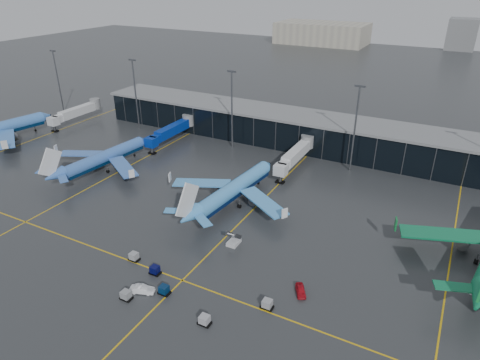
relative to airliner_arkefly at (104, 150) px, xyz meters
The scene contains 12 objects.
ground 43.57m from the airliner_arkefly, 23.04° to the right, with size 600.00×600.00×0.00m, color #282B2D.
terminal_pier 60.10m from the airliner_arkefly, 48.64° to the left, with size 142.00×17.00×10.70m.
jet_bridges 26.56m from the airliner_arkefly, 79.76° to the left, with size 94.00×27.50×7.20m.
flood_masts 56.19m from the airliner_arkefly, 36.52° to the left, with size 203.00×0.50×25.50m.
distant_hangars 268.61m from the airliner_arkefly, 70.50° to the left, with size 260.00×71.00×22.00m.
taxi_lines 50.46m from the airliner_arkefly, ahead, with size 220.00×120.00×0.02m.
airliner_arkefly is the anchor object (origin of this frame).
airliner_klm_near 43.73m from the airliner_arkefly, ahead, with size 35.58×40.52×12.45m, color #4598E4, non-canonical shape.
baggage_carts 61.48m from the airliner_arkefly, 35.17° to the right, with size 32.14×11.39×1.70m.
mobile_airstair 55.42m from the airliner_arkefly, 17.54° to the right, with size 2.22×3.21×3.45m.
service_van_red 75.43m from the airliner_arkefly, 19.15° to the right, with size 1.63×4.05×1.38m, color #B60E1A.
service_van_white 59.40m from the airliner_arkefly, 40.19° to the right, with size 1.59×4.55×1.50m, color silver.
Camera 1 is at (50.37, -67.26, 53.60)m, focal length 32.00 mm.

